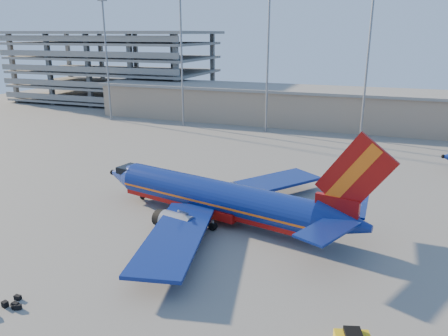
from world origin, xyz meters
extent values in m
plane|color=slate|center=(0.00, 0.00, 0.00)|extent=(220.00, 220.00, 0.00)
cube|color=gray|center=(10.00, 58.00, 4.00)|extent=(120.00, 15.00, 8.00)
cube|color=slate|center=(10.00, 58.00, 8.20)|extent=(122.00, 16.00, 0.60)
cube|color=slate|center=(-62.00, 74.00, 1.00)|extent=(60.00, 30.00, 0.70)
cube|color=slate|center=(-62.00, 74.00, 5.20)|extent=(60.00, 30.00, 0.70)
cube|color=slate|center=(-62.00, 74.00, 9.40)|extent=(60.00, 30.00, 0.70)
cube|color=slate|center=(-62.00, 74.00, 13.60)|extent=(60.00, 30.00, 0.70)
cube|color=slate|center=(-62.00, 74.00, 17.80)|extent=(60.00, 30.00, 0.70)
cube|color=slate|center=(-62.00, 74.00, 21.00)|extent=(62.00, 32.00, 0.80)
cube|color=slate|center=(-62.00, 87.00, 10.50)|extent=(1.20, 1.20, 21.00)
cylinder|color=gray|center=(-45.00, 46.00, 14.00)|extent=(0.44, 0.44, 28.00)
cylinder|color=gray|center=(-25.00, 46.00, 14.00)|extent=(0.44, 0.44, 28.00)
cylinder|color=gray|center=(-5.00, 46.00, 14.00)|extent=(0.44, 0.44, 28.00)
cylinder|color=gray|center=(15.00, 46.00, 14.00)|extent=(0.44, 0.44, 28.00)
cylinder|color=navy|center=(1.75, -1.53, 2.81)|extent=(25.25, 9.09, 3.85)
cube|color=#960E0C|center=(1.75, -1.53, 1.82)|extent=(25.09, 8.38, 1.35)
cube|color=orange|center=(1.75, -1.53, 2.55)|extent=(25.26, 9.13, 0.23)
cone|color=navy|center=(-12.60, 1.60, 2.81)|extent=(5.10, 4.70, 3.85)
cube|color=black|center=(-11.28, 1.31, 3.80)|extent=(3.02, 3.18, 0.83)
cone|color=navy|center=(16.61, -4.77, 3.18)|extent=(6.11, 4.92, 3.85)
cube|color=#960E0C|center=(15.79, -4.59, 4.58)|extent=(4.40, 1.49, 2.29)
cube|color=#960E0C|center=(17.22, -4.90, 8.23)|extent=(7.54, 1.95, 8.31)
cube|color=orange|center=(17.01, -4.86, 8.23)|extent=(5.06, 1.51, 6.52)
cube|color=navy|center=(16.95, -1.22, 3.75)|extent=(3.16, 6.68, 0.23)
cube|color=navy|center=(15.44, -8.14, 3.75)|extent=(5.59, 7.36, 0.23)
cube|color=navy|center=(5.23, 7.10, 1.88)|extent=(13.76, 16.10, 0.36)
cube|color=navy|center=(1.32, -10.82, 1.88)|extent=(8.37, 16.87, 0.36)
cube|color=#960E0C|center=(2.26, -1.64, 1.41)|extent=(6.97, 5.30, 1.04)
cylinder|color=gray|center=(1.68, 4.03, 1.20)|extent=(4.13, 2.94, 2.19)
cylinder|color=gray|center=(-0.63, -6.55, 1.20)|extent=(4.13, 2.94, 2.19)
cylinder|color=gray|center=(-9.45, 0.91, 0.57)|extent=(0.30, 0.30, 1.15)
cylinder|color=black|center=(-9.45, 0.91, 0.33)|extent=(0.71, 0.40, 0.67)
cylinder|color=black|center=(3.85, 0.79, 0.44)|extent=(0.98, 0.75, 0.88)
cylinder|color=black|center=(2.70, -4.51, 0.44)|extent=(0.98, 0.75, 0.88)
cube|color=black|center=(18.77, -19.24, 1.52)|extent=(1.43, 1.51, 0.39)
cube|color=black|center=(-7.54, -23.46, 0.24)|extent=(0.54, 0.51, 0.48)
cube|color=black|center=(-6.30, -23.39, 0.22)|extent=(0.62, 0.51, 0.43)
cube|color=black|center=(-7.36, -22.34, 0.19)|extent=(0.56, 0.36, 0.39)
cube|color=black|center=(-6.65, -23.29, 0.24)|extent=(0.57, 0.36, 0.49)
cube|color=black|center=(-6.77, -23.41, 0.18)|extent=(0.54, 0.47, 0.36)
camera|label=1|loc=(19.25, -45.41, 20.86)|focal=35.00mm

